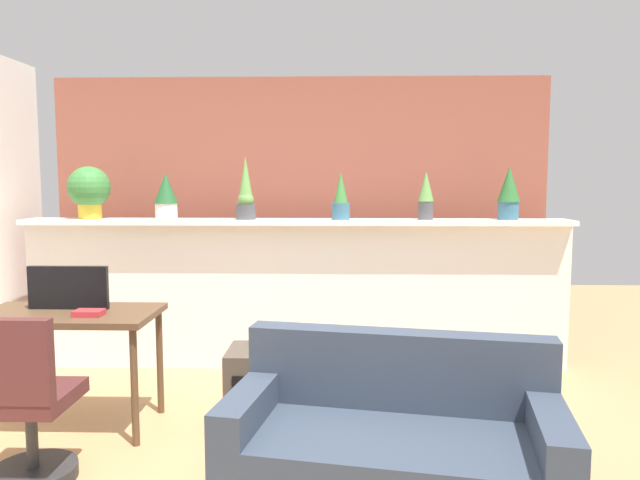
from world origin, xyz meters
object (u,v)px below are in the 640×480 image
object	(u,v)px
potted_plant_2	(246,194)
tv_monitor	(68,288)
desk	(68,325)
couch	(393,450)
book_on_desk	(89,313)
vase_on_shelf	(261,336)
potted_plant_0	(89,190)
potted_plant_3	(341,199)
side_cube_shelf	(259,387)
potted_plant_4	(426,195)
potted_plant_5	(509,192)
office_chair	(25,413)
potted_plant_1	(166,195)

from	to	relation	value
potted_plant_2	tv_monitor	bearing A→B (deg)	-131.00
desk	couch	size ratio (longest dim) A/B	0.66
potted_plant_2	book_on_desk	distance (m)	1.67
couch	vase_on_shelf	bearing A→B (deg)	127.94
potted_plant_2	desk	distance (m)	1.72
potted_plant_0	couch	bearing A→B (deg)	-42.48
potted_plant_3	tv_monitor	xyz separation A→B (m)	(-1.75, -1.12, -0.53)
side_cube_shelf	vase_on_shelf	distance (m)	0.33
potted_plant_0	potted_plant_3	xyz separation A→B (m)	(2.09, -0.07, -0.07)
vase_on_shelf	book_on_desk	world-z (taller)	book_on_desk
desk	book_on_desk	world-z (taller)	book_on_desk
potted_plant_4	couch	bearing A→B (deg)	-102.11
potted_plant_4	tv_monitor	size ratio (longest dim) A/B	0.77
potted_plant_2	potted_plant_4	xyz separation A→B (m)	(1.46, 0.02, -0.01)
potted_plant_5	side_cube_shelf	size ratio (longest dim) A/B	0.87
potted_plant_0	potted_plant_2	bearing A→B (deg)	-3.03
potted_plant_2	vase_on_shelf	size ratio (longest dim) A/B	3.27
office_chair	tv_monitor	bearing A→B (deg)	98.70
potted_plant_3	potted_plant_4	xyz separation A→B (m)	(0.69, 0.03, 0.03)
office_chair	book_on_desk	size ratio (longest dim) A/B	5.32
potted_plant_3	office_chair	bearing A→B (deg)	-130.14
potted_plant_4	couch	world-z (taller)	potted_plant_4
potted_plant_0	book_on_desk	bearing A→B (deg)	-68.17
potted_plant_4	vase_on_shelf	xyz separation A→B (m)	(-1.20, -1.12, -0.87)
potted_plant_2	vase_on_shelf	bearing A→B (deg)	-76.74
desk	potted_plant_4	bearing A→B (deg)	26.89
tv_monitor	side_cube_shelf	distance (m)	1.38
potted_plant_5	potted_plant_2	bearing A→B (deg)	-178.80
desk	side_cube_shelf	size ratio (longest dim) A/B	2.20
potted_plant_5	vase_on_shelf	distance (m)	2.37
potted_plant_0	couch	distance (m)	3.39
side_cube_shelf	vase_on_shelf	world-z (taller)	vase_on_shelf
potted_plant_0	potted_plant_5	world-z (taller)	potted_plant_0
potted_plant_1	couch	bearing A→B (deg)	-51.58
potted_plant_3	couch	bearing A→B (deg)	-83.34
potted_plant_2	office_chair	distance (m)	2.36
desk	side_cube_shelf	bearing A→B (deg)	2.98
potted_plant_0	potted_plant_4	world-z (taller)	potted_plant_0
potted_plant_3	potted_plant_4	bearing A→B (deg)	2.18
potted_plant_3	side_cube_shelf	xyz separation A→B (m)	(-0.53, -1.13, -1.17)
potted_plant_1	tv_monitor	distance (m)	1.34
tv_monitor	couch	xyz separation A→B (m)	(1.99, -0.95, -0.61)
potted_plant_1	tv_monitor	bearing A→B (deg)	-104.29
potted_plant_1	couch	world-z (taller)	potted_plant_1
potted_plant_0	side_cube_shelf	world-z (taller)	potted_plant_0
potted_plant_0	potted_plant_2	xyz separation A→B (m)	(1.32, -0.07, -0.03)
potted_plant_5	book_on_desk	bearing A→B (deg)	-155.00
potted_plant_5	tv_monitor	distance (m)	3.37
potted_plant_1	vase_on_shelf	distance (m)	1.72
book_on_desk	side_cube_shelf	bearing A→B (deg)	9.56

